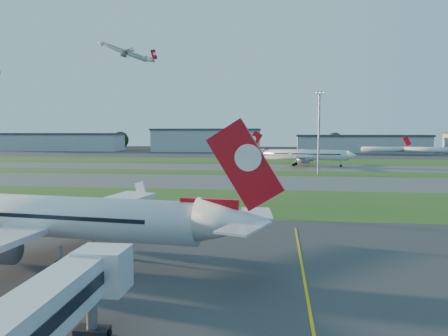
% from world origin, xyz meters
% --- Properties ---
extents(ground, '(700.00, 700.00, 0.00)m').
position_xyz_m(ground, '(0.00, 0.00, 0.00)').
color(ground, black).
rests_on(ground, ground).
extents(apron_near, '(300.00, 70.00, 0.01)m').
position_xyz_m(apron_near, '(0.00, 0.00, 0.01)').
color(apron_near, '#333335').
rests_on(apron_near, ground).
extents(grass_strip_a, '(300.00, 34.00, 0.01)m').
position_xyz_m(grass_strip_a, '(0.00, 52.00, 0.01)').
color(grass_strip_a, '#29521B').
rests_on(grass_strip_a, ground).
extents(taxiway_a, '(300.00, 32.00, 0.01)m').
position_xyz_m(taxiway_a, '(0.00, 85.00, 0.01)').
color(taxiway_a, '#515154').
rests_on(taxiway_a, ground).
extents(grass_strip_b, '(300.00, 18.00, 0.01)m').
position_xyz_m(grass_strip_b, '(0.00, 110.00, 0.01)').
color(grass_strip_b, '#29521B').
rests_on(grass_strip_b, ground).
extents(taxiway_b, '(300.00, 26.00, 0.01)m').
position_xyz_m(taxiway_b, '(0.00, 132.00, 0.01)').
color(taxiway_b, '#515154').
rests_on(taxiway_b, ground).
extents(grass_strip_c, '(300.00, 40.00, 0.01)m').
position_xyz_m(grass_strip_c, '(0.00, 165.00, 0.01)').
color(grass_strip_c, '#29521B').
rests_on(grass_strip_c, ground).
extents(apron_far, '(400.00, 80.00, 0.01)m').
position_xyz_m(apron_far, '(0.00, 225.00, 0.01)').
color(apron_far, '#333335').
rests_on(apron_far, ground).
extents(yellow_line, '(0.25, 60.00, 0.02)m').
position_xyz_m(yellow_line, '(5.00, 0.00, 0.00)').
color(yellow_line, gold).
rests_on(yellow_line, ground).
extents(airliner_parked, '(42.06, 35.50, 13.14)m').
position_xyz_m(airliner_parked, '(-21.42, 11.37, 4.61)').
color(airliner_parked, white).
rests_on(airliner_parked, ground).
extents(airliner_taxiing, '(39.04, 32.81, 12.29)m').
position_xyz_m(airliner_taxiing, '(12.20, 140.65, 4.32)').
color(airliner_taxiing, white).
rests_on(airliner_taxiing, ground).
extents(airliner_departing, '(27.03, 23.07, 9.11)m').
position_xyz_m(airliner_departing, '(-79.75, 200.31, 56.07)').
color(airliner_departing, white).
extents(mini_jet_near, '(28.41, 8.04, 9.48)m').
position_xyz_m(mini_jet_near, '(61.98, 224.16, 3.28)').
color(mini_jet_near, white).
rests_on(mini_jet_near, ground).
extents(mini_jet_far, '(28.22, 9.09, 9.48)m').
position_xyz_m(mini_jet_far, '(85.18, 221.25, 3.28)').
color(mini_jet_far, white).
rests_on(mini_jet_far, ground).
extents(light_mast_centre, '(3.20, 0.70, 25.80)m').
position_xyz_m(light_mast_centre, '(15.00, 108.00, 14.81)').
color(light_mast_centre, gray).
rests_on(light_mast_centre, ground).
extents(hangar_far_west, '(91.80, 23.00, 12.20)m').
position_xyz_m(hangar_far_west, '(-150.00, 255.00, 6.14)').
color(hangar_far_west, '#A3A5AB').
rests_on(hangar_far_west, ground).
extents(hangar_west, '(71.40, 23.00, 15.20)m').
position_xyz_m(hangar_west, '(-45.00, 255.00, 7.64)').
color(hangar_west, '#A3A5AB').
rests_on(hangar_west, ground).
extents(hangar_east, '(81.60, 23.00, 11.20)m').
position_xyz_m(hangar_east, '(55.00, 255.00, 5.64)').
color(hangar_east, '#A3A5AB').
rests_on(hangar_east, ground).
extents(tree_far_west, '(11.00, 11.00, 12.00)m').
position_xyz_m(tree_far_west, '(-190.00, 268.00, 6.49)').
color(tree_far_west, black).
rests_on(tree_far_west, ground).
extents(tree_west, '(12.10, 12.10, 13.20)m').
position_xyz_m(tree_west, '(-110.00, 270.00, 7.14)').
color(tree_west, black).
rests_on(tree_west, ground).
extents(tree_mid_west, '(9.90, 9.90, 10.80)m').
position_xyz_m(tree_mid_west, '(-20.00, 266.00, 5.84)').
color(tree_mid_west, black).
rests_on(tree_mid_west, ground).
extents(tree_mid_east, '(11.55, 11.55, 12.60)m').
position_xyz_m(tree_mid_east, '(40.00, 269.00, 6.81)').
color(tree_mid_east, black).
rests_on(tree_mid_east, ground).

